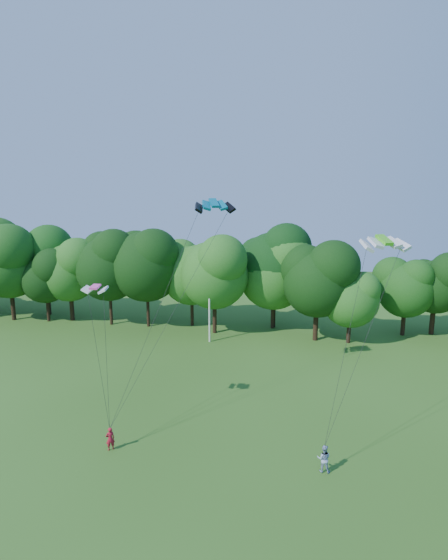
# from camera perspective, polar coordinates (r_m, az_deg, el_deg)

# --- Properties ---
(utility_pole) EXTENTS (1.52, 0.58, 7.91)m
(utility_pole) POSITION_cam_1_polar(r_m,az_deg,el_deg) (47.61, -1.93, -3.42)
(utility_pole) COLOR silver
(utility_pole) RESTS_ON ground
(kite_flyer_left) EXTENTS (0.67, 0.63, 1.53)m
(kite_flyer_left) POSITION_cam_1_polar(r_m,az_deg,el_deg) (30.42, -14.64, -19.42)
(kite_flyer_left) COLOR #B4172A
(kite_flyer_left) RESTS_ON ground
(kite_flyer_right) EXTENTS (0.85, 0.67, 1.67)m
(kite_flyer_right) POSITION_cam_1_polar(r_m,az_deg,el_deg) (28.24, 12.90, -21.78)
(kite_flyer_right) COLOR #93A6CC
(kite_flyer_right) RESTS_ON ground
(kite_teal) EXTENTS (3.18, 2.38, 0.71)m
(kite_teal) POSITION_cam_1_polar(r_m,az_deg,el_deg) (33.43, -1.32, 10.02)
(kite_teal) COLOR #046482
(kite_teal) RESTS_ON ground
(kite_green) EXTENTS (3.14, 2.25, 0.60)m
(kite_green) POSITION_cam_1_polar(r_m,az_deg,el_deg) (28.46, 20.20, 4.94)
(kite_green) COLOR #4AC81E
(kite_green) RESTS_ON ground
(kite_pink) EXTENTS (1.68, 0.88, 0.25)m
(kite_pink) POSITION_cam_1_polar(r_m,az_deg,el_deg) (29.73, -16.48, -0.85)
(kite_pink) COLOR #FF46B2
(kite_pink) RESTS_ON ground
(tree_back_west) EXTENTS (8.42, 8.42, 12.24)m
(tree_back_west) POSITION_cam_1_polar(r_m,az_deg,el_deg) (62.63, -22.29, 2.61)
(tree_back_west) COLOR #341F14
(tree_back_west) RESTS_ON ground
(tree_back_center) EXTENTS (9.79, 9.79, 14.24)m
(tree_back_center) POSITION_cam_1_polar(r_m,az_deg,el_deg) (52.45, 6.67, 3.24)
(tree_back_center) COLOR #312013
(tree_back_center) RESTS_ON ground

